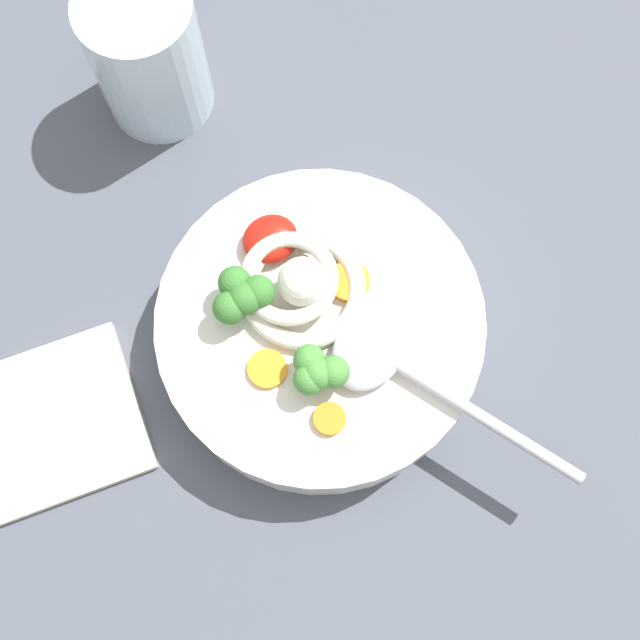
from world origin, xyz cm
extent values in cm
cube|color=#474C56|center=(0.00, 0.00, 1.31)|extent=(107.60, 107.60, 2.61)
cylinder|color=silver|center=(-2.72, 3.00, 5.10)|extent=(21.45, 21.45, 4.97)
cylinder|color=#B27A33|center=(-2.72, 3.00, 5.29)|extent=(18.88, 18.88, 4.57)
torus|color=silver|center=(-2.72, 0.78, 8.15)|extent=(8.20, 8.20, 1.13)
torus|color=silver|center=(-2.19, 0.43, 9.05)|extent=(8.78, 8.78, 1.02)
sphere|color=silver|center=(-2.72, 0.78, 9.62)|extent=(3.18, 3.18, 3.18)
ellipsoid|color=#B7B7BC|center=(-4.43, 6.34, 8.38)|extent=(7.34, 6.65, 1.60)
cylinder|color=#B7B7BC|center=(-7.83, 13.02, 8.38)|extent=(7.53, 13.72, 0.80)
ellipsoid|color=#B2190F|center=(-2.54, -3.18, 8.41)|extent=(3.71, 3.34, 1.67)
cylinder|color=#7A9E60|center=(-0.58, 6.37, 8.13)|extent=(1.02, 1.02, 1.09)
sphere|color=#478938|center=(-0.58, 6.37, 9.68)|extent=(2.01, 2.01, 2.01)
sphere|color=#478938|center=(0.42, 6.37, 9.50)|extent=(2.01, 2.01, 2.01)
sphere|color=#478938|center=(-1.49, 6.74, 9.59)|extent=(2.01, 2.01, 2.01)
sphere|color=#478938|center=(-0.58, 5.37, 9.53)|extent=(2.01, 2.01, 2.01)
cylinder|color=#7A9E60|center=(0.98, -0.20, 8.16)|extent=(1.09, 1.09, 1.16)
sphere|color=#38752D|center=(0.98, -0.20, 9.81)|extent=(2.14, 2.14, 2.14)
sphere|color=#38752D|center=(2.05, -0.20, 9.62)|extent=(2.14, 2.14, 2.14)
sphere|color=#38752D|center=(0.01, 0.18, 9.72)|extent=(2.14, 2.14, 2.14)
sphere|color=#38752D|center=(0.98, -1.27, 9.66)|extent=(2.14, 2.14, 2.14)
cylinder|color=orange|center=(0.37, 8.87, 7.85)|extent=(2.05, 2.05, 0.53)
cylinder|color=orange|center=(1.79, 4.17, 7.80)|extent=(2.52, 2.52, 0.43)
cylinder|color=orange|center=(-5.59, 1.81, 7.93)|extent=(2.71, 2.71, 0.70)
cylinder|color=silver|center=(-1.86, -19.62, 8.12)|extent=(7.96, 7.96, 11.02)
cube|color=beige|center=(18.73, -1.41, 3.01)|extent=(18.82, 13.37, 0.80)
camera|label=1|loc=(4.72, 15.84, 58.81)|focal=46.60mm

